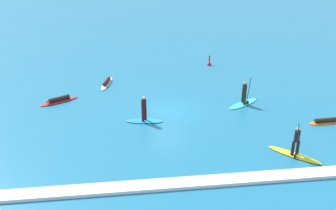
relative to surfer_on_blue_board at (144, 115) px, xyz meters
name	(u,v)px	position (x,y,z in m)	size (l,w,h in m)	color
ground_plane	(168,111)	(1.82, 1.47, -0.51)	(120.00, 120.00, 0.00)	#1E6B93
surfer_on_blue_board	(144,115)	(0.00, 0.00, 0.00)	(2.60, 1.12, 1.87)	#1E8CD1
surfer_on_yellow_board	(295,149)	(8.33, -5.46, -0.06)	(2.64, 2.69, 2.31)	yellow
surfer_on_orange_board	(326,121)	(12.27, -1.70, -0.37)	(2.49, 0.77, 0.36)	orange
surfer_on_red_board	(59,100)	(-6.30, 4.17, -0.36)	(2.96, 2.12, 0.43)	red
surfer_on_white_board	(107,82)	(-2.73, 7.64, -0.36)	(1.29, 3.27, 0.41)	white
surfer_on_teal_board	(244,99)	(7.64, 2.03, -0.05)	(3.02, 2.37, 2.24)	#33C6CC
marker_buoy	(209,63)	(7.19, 11.73, -0.32)	(0.38, 0.38, 1.09)	red
wave_crest	(189,183)	(1.82, -7.44, -0.42)	(23.94, 0.90, 0.18)	white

